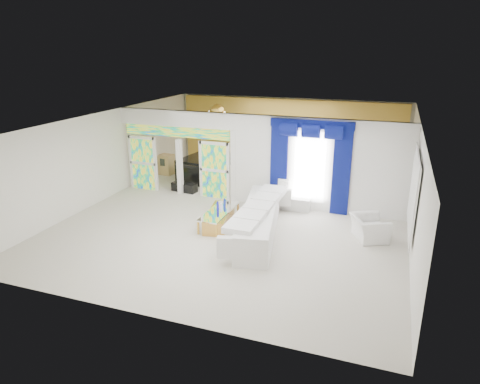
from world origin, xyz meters
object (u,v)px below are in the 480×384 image
at_px(armchair, 369,228).
at_px(coffee_table, 219,218).
at_px(grand_piano, 202,168).
at_px(white_sofa, 259,221).
at_px(console_table, 292,203).

bearing_deg(armchair, coffee_table, 70.53).
xyz_separation_m(coffee_table, grand_piano, (-2.38, 4.03, 0.25)).
height_order(white_sofa, console_table, white_sofa).
height_order(white_sofa, grand_piano, grand_piano).
relative_size(white_sofa, coffee_table, 2.20).
bearing_deg(coffee_table, grand_piano, 120.55).
bearing_deg(grand_piano, white_sofa, -41.22).
bearing_deg(grand_piano, console_table, -18.47).
xyz_separation_m(coffee_table, console_table, (1.76, 1.97, -0.00)).
bearing_deg(white_sofa, console_table, 68.68).
bearing_deg(coffee_table, console_table, 48.17).
bearing_deg(grand_piano, coffee_table, -51.40).
distance_m(coffee_table, grand_piano, 4.69).
bearing_deg(armchair, white_sofa, 78.73).
bearing_deg(white_sofa, grand_piano, 119.65).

